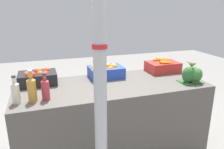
# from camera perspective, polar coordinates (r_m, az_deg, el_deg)

# --- Properties ---
(market_table) EXTENTS (1.91, 0.78, 0.84)m
(market_table) POSITION_cam_1_polar(r_m,az_deg,el_deg) (2.41, 0.00, -11.94)
(market_table) COLOR #56514C
(market_table) RESTS_ON ground_plane
(support_pole) EXTENTS (0.10, 0.10, 2.49)m
(support_pole) POSITION_cam_1_polar(r_m,az_deg,el_deg) (1.44, -3.20, 3.35)
(support_pole) COLOR #B7BABF
(support_pole) RESTS_ON ground_plane
(apple_crate) EXTENTS (0.37, 0.27, 0.16)m
(apple_crate) POSITION_cam_1_polar(r_m,az_deg,el_deg) (2.33, -18.80, -0.70)
(apple_crate) COLOR black
(apple_crate) RESTS_ON market_table
(orange_crate) EXTENTS (0.37, 0.27, 0.16)m
(orange_crate) POSITION_cam_1_polar(r_m,az_deg,el_deg) (2.42, -1.74, 0.81)
(orange_crate) COLOR #2847B7
(orange_crate) RESTS_ON market_table
(carrot_crate) EXTENTS (0.37, 0.28, 0.15)m
(carrot_crate) POSITION_cam_1_polar(r_m,az_deg,el_deg) (2.71, 13.14, 2.10)
(carrot_crate) COLOR red
(carrot_crate) RESTS_ON market_table
(broccoli_pile) EXTENTS (0.22, 0.19, 0.17)m
(broccoli_pile) POSITION_cam_1_polar(r_m,az_deg,el_deg) (2.39, 20.33, 0.05)
(broccoli_pile) COLOR #2D602D
(broccoli_pile) RESTS_ON market_table
(juice_bottle_cloudy) EXTENTS (0.07, 0.07, 0.23)m
(juice_bottle_cloudy) POSITION_cam_1_polar(r_m,az_deg,el_deg) (1.92, -23.90, -4.16)
(juice_bottle_cloudy) COLOR beige
(juice_bottle_cloudy) RESTS_ON market_table
(juice_bottle_amber) EXTENTS (0.07, 0.07, 0.27)m
(juice_bottle_amber) POSITION_cam_1_polar(r_m,az_deg,el_deg) (1.91, -20.22, -3.43)
(juice_bottle_amber) COLOR gold
(juice_bottle_amber) RESTS_ON market_table
(juice_bottle_ruby) EXTENTS (0.07, 0.07, 0.23)m
(juice_bottle_ruby) POSITION_cam_1_polar(r_m,az_deg,el_deg) (1.91, -17.01, -3.56)
(juice_bottle_ruby) COLOR #B2333D
(juice_bottle_ruby) RESTS_ON market_table
(sparrow_bird) EXTENTS (0.04, 0.14, 0.05)m
(sparrow_bird) POSITION_cam_1_polar(r_m,az_deg,el_deg) (2.35, 20.17, 2.63)
(sparrow_bird) COLOR #4C3D2D
(sparrow_bird) RESTS_ON broccoli_pile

